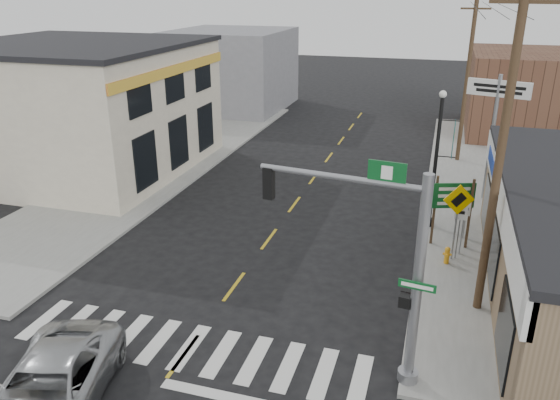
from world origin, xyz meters
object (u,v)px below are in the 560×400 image
(suv, at_px, (49,389))
(guide_sign, at_px, (453,203))
(fire_hydrant, at_px, (447,254))
(utility_pole_near, at_px, (500,156))
(traffic_signal_pole, at_px, (390,257))
(utility_pole_far, at_px, (467,81))
(lamp_post, at_px, (438,150))
(dance_center_sign, at_px, (496,105))
(bare_tree, at_px, (527,204))

(suv, distance_m, guide_sign, 15.31)
(fire_hydrant, bearing_deg, utility_pole_near, -70.30)
(fire_hydrant, bearing_deg, suv, -130.80)
(traffic_signal_pole, bearing_deg, utility_pole_far, 92.04)
(guide_sign, relative_size, lamp_post, 0.49)
(guide_sign, distance_m, lamp_post, 2.48)
(traffic_signal_pole, height_order, guide_sign, traffic_signal_pole)
(guide_sign, distance_m, dance_center_sign, 6.74)
(lamp_post, bearing_deg, bare_tree, -77.73)
(utility_pole_near, distance_m, utility_pole_far, 16.49)
(lamp_post, height_order, utility_pole_far, utility_pole_far)
(bare_tree, height_order, utility_pole_far, utility_pole_far)
(bare_tree, distance_m, utility_pole_far, 15.51)
(dance_center_sign, bearing_deg, fire_hydrant, -85.01)
(traffic_signal_pole, distance_m, fire_hydrant, 7.87)
(lamp_post, bearing_deg, dance_center_sign, 43.36)
(traffic_signal_pole, bearing_deg, guide_sign, 86.88)
(utility_pole_near, bearing_deg, lamp_post, 112.48)
(fire_hydrant, xyz_separation_m, utility_pole_near, (1.00, -2.80, 4.74))
(guide_sign, height_order, utility_pole_near, utility_pole_near)
(traffic_signal_pole, height_order, utility_pole_near, utility_pole_near)
(traffic_signal_pole, distance_m, utility_pole_far, 20.83)
(fire_hydrant, relative_size, utility_pole_near, 0.07)
(traffic_signal_pole, height_order, dance_center_sign, dance_center_sign)
(utility_pole_near, bearing_deg, bare_tree, 51.46)
(lamp_post, relative_size, utility_pole_far, 0.64)
(suv, relative_size, utility_pole_near, 0.53)
(suv, bearing_deg, utility_pole_near, 22.78)
(fire_hydrant, bearing_deg, utility_pole_far, 88.24)
(bare_tree, bearing_deg, guide_sign, 122.94)
(bare_tree, bearing_deg, dance_center_sign, 93.20)
(suv, height_order, guide_sign, guide_sign)
(traffic_signal_pole, bearing_deg, utility_pole_near, 66.12)
(utility_pole_near, bearing_deg, fire_hydrant, 116.56)
(fire_hydrant, height_order, utility_pole_near, utility_pole_near)
(suv, height_order, bare_tree, bare_tree)
(traffic_signal_pole, xyz_separation_m, lamp_post, (0.86, 10.39, -0.14))
(dance_center_sign, distance_m, utility_pole_near, 10.35)
(suv, xyz_separation_m, fire_hydrant, (9.16, 10.61, -0.24))
(suv, relative_size, traffic_signal_pole, 0.89)
(guide_sign, relative_size, utility_pole_far, 0.31)
(traffic_signal_pole, height_order, lamp_post, traffic_signal_pole)
(traffic_signal_pole, bearing_deg, suv, -147.14)
(traffic_signal_pole, relative_size, utility_pole_near, 0.59)
(traffic_signal_pole, xyz_separation_m, dance_center_sign, (3.21, 14.55, 1.03))
(suv, xyz_separation_m, utility_pole_far, (9.58, 24.29, 4.07))
(utility_pole_far, bearing_deg, utility_pole_near, -88.17)
(lamp_post, bearing_deg, guide_sign, -84.45)
(traffic_signal_pole, xyz_separation_m, utility_pole_far, (2.00, 20.70, 1.15))
(fire_hydrant, relative_size, bare_tree, 0.16)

